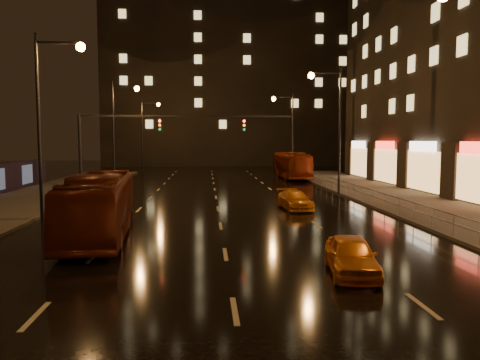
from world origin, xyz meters
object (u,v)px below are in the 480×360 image
object	(u,v)px
bus_curb	(291,165)
taxi_near	(351,256)
bus_red	(99,206)
taxi_far	(295,200)

from	to	relation	value
bus_curb	taxi_near	xyz separation A→B (m)	(-5.00, -38.23, -0.89)
bus_red	bus_curb	bearing A→B (deg)	59.79
bus_curb	taxi_far	world-z (taller)	bus_curb
bus_curb	taxi_near	world-z (taller)	bus_curb
bus_red	taxi_far	size ratio (longest dim) A/B	2.56
bus_curb	taxi_near	distance (m)	38.57
bus_red	taxi_near	size ratio (longest dim) A/B	2.80
bus_curb	bus_red	bearing A→B (deg)	-115.55
taxi_far	bus_red	bearing A→B (deg)	-148.64
bus_curb	taxi_far	bearing A→B (deg)	-100.64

